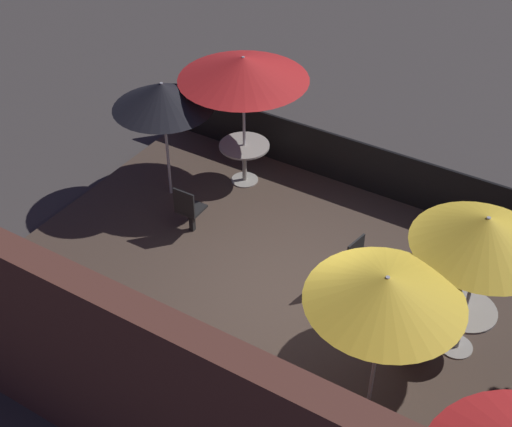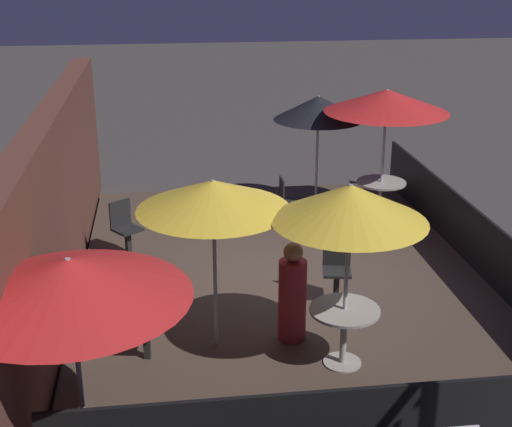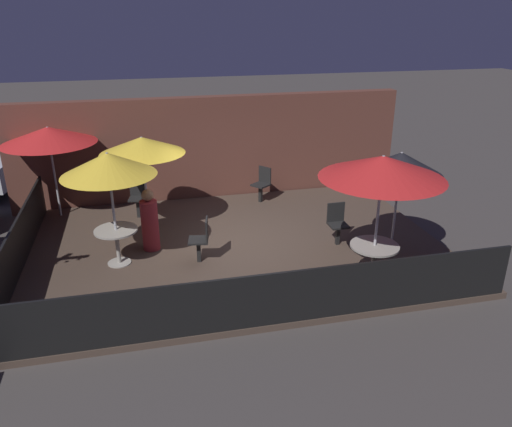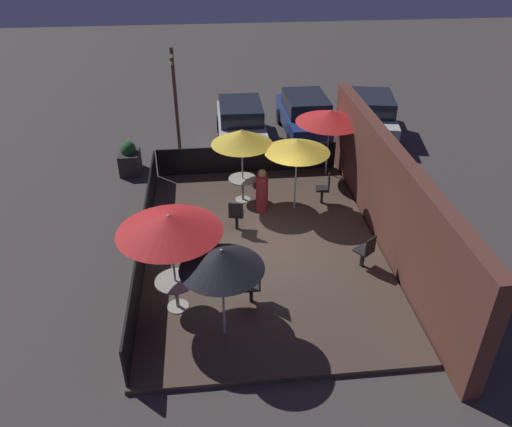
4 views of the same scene
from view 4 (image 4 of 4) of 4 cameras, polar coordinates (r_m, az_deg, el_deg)
ground_plane at (r=13.54m, az=0.67°, el=-4.09°), size 60.00×60.00×0.00m
patio_deck at (r=13.51m, az=0.67°, el=-3.88°), size 8.88×6.25×0.12m
building_wall at (r=13.52m, az=14.99°, el=1.76°), size 10.48×0.36×2.82m
fence_front at (r=13.26m, az=-12.68°, el=-2.72°), size 8.68×0.05×0.95m
fence_side_left at (r=17.01m, az=-1.00°, el=6.25°), size 0.05×6.05×0.95m
patio_umbrella_0 at (r=10.36m, az=-9.92°, el=-1.14°), size 2.22×2.22×2.48m
patio_umbrella_1 at (r=14.59m, az=-1.62°, el=8.73°), size 1.81×1.81×2.32m
patio_umbrella_2 at (r=14.20m, az=4.73°, el=7.71°), size 1.88×1.88×2.23m
patio_umbrella_3 at (r=9.73m, az=-3.97°, el=-5.24°), size 1.70×1.70×2.21m
patio_umbrella_4 at (r=16.42m, az=8.48°, el=10.92°), size 2.21×2.21×2.25m
dining_table_0 at (r=11.34m, az=-9.15°, el=-8.18°), size 0.91×0.91×0.77m
dining_table_1 at (r=15.24m, az=-1.54°, el=3.52°), size 0.86×0.86×0.75m
patio_chair_0 at (r=15.25m, az=7.85°, el=2.93°), size 0.46×0.46×0.95m
patio_chair_1 at (r=11.43m, az=-0.23°, el=-8.08°), size 0.40×0.40×0.91m
patio_chair_2 at (r=13.83m, az=-2.26°, el=-0.09°), size 0.47×0.47×0.94m
patio_chair_3 at (r=12.71m, az=12.44°, el=-4.15°), size 0.56×0.56×0.94m
patron_0 at (r=14.69m, az=0.68°, el=2.47°), size 0.42×0.42×1.36m
planter_box at (r=17.79m, az=-14.25°, el=6.10°), size 0.96×0.67×1.13m
light_post at (r=17.80m, az=-9.18°, el=12.73°), size 1.10×0.12×3.99m
parked_car_0 at (r=19.35m, az=-1.75°, el=10.33°), size 4.19×1.83×1.62m
parked_car_1 at (r=20.21m, az=5.63°, el=11.16°), size 4.25×1.83×1.62m
parked_car_2 at (r=20.65m, az=12.99°, el=10.95°), size 4.31×2.45×1.62m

